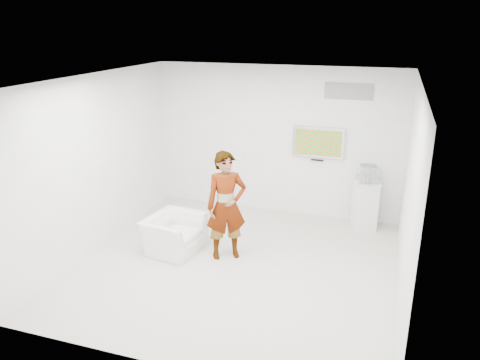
{
  "coord_description": "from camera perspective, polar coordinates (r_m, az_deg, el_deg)",
  "views": [
    {
      "loc": [
        2.16,
        -6.44,
        3.79
      ],
      "look_at": [
        -0.15,
        0.6,
        1.26
      ],
      "focal_mm": 35.0,
      "sensor_mm": 36.0,
      "label": 1
    }
  ],
  "objects": [
    {
      "name": "person",
      "position": [
        7.68,
        -1.68,
        -3.17
      ],
      "size": [
        0.8,
        0.72,
        1.83
      ],
      "primitive_type": "imported",
      "rotation": [
        0.0,
        0.0,
        0.54
      ],
      "color": "white",
      "rests_on": "room"
    },
    {
      "name": "vitrine",
      "position": [
        9.02,
        15.31,
        0.74
      ],
      "size": [
        0.41,
        0.41,
        0.32
      ],
      "primitive_type": "cube",
      "rotation": [
        0.0,
        0.0,
        0.36
      ],
      "color": "silver",
      "rests_on": "pedestal"
    },
    {
      "name": "console",
      "position": [
        9.04,
        15.28,
        0.37
      ],
      "size": [
        0.11,
        0.15,
        0.2
      ],
      "primitive_type": "cube",
      "rotation": [
        0.0,
        0.0,
        0.5
      ],
      "color": "silver",
      "rests_on": "pedestal"
    },
    {
      "name": "floor_uplight",
      "position": [
        9.5,
        15.52,
        -4.48
      ],
      "size": [
        0.24,
        0.24,
        0.28
      ],
      "primitive_type": "cylinder",
      "rotation": [
        0.0,
        0.0,
        -0.38
      ],
      "color": "white",
      "rests_on": "room"
    },
    {
      "name": "wii_remote",
      "position": [
        7.62,
        -0.11,
        2.52
      ],
      "size": [
        0.11,
        0.11,
        0.03
      ],
      "primitive_type": "cube",
      "rotation": [
        0.0,
        0.0,
        0.75
      ],
      "color": "silver",
      "rests_on": "person"
    },
    {
      "name": "logo_decal",
      "position": [
        9.05,
        13.1,
        10.46
      ],
      "size": [
        0.9,
        0.02,
        0.3
      ],
      "primitive_type": "cube",
      "color": "gray",
      "rests_on": "room"
    },
    {
      "name": "tv",
      "position": [
        9.26,
        9.55,
        4.56
      ],
      "size": [
        1.0,
        0.08,
        0.6
      ],
      "primitive_type": "cube",
      "color": "silver",
      "rests_on": "room"
    },
    {
      "name": "pedestal",
      "position": [
        9.23,
        14.98,
        -2.96
      ],
      "size": [
        0.57,
        0.57,
        0.93
      ],
      "primitive_type": "cube",
      "rotation": [
        0.0,
        0.0,
        0.32
      ],
      "color": "silver",
      "rests_on": "room"
    },
    {
      "name": "armchair",
      "position": [
        8.2,
        -8.06,
        -6.5
      ],
      "size": [
        0.98,
        1.08,
        0.62
      ],
      "primitive_type": "imported",
      "rotation": [
        0.0,
        0.0,
        1.41
      ],
      "color": "white",
      "rests_on": "room"
    },
    {
      "name": "room",
      "position": [
        7.17,
        -0.32,
        0.19
      ],
      "size": [
        5.01,
        5.01,
        3.0
      ],
      "color": "beige",
      "rests_on": "ground"
    }
  ]
}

